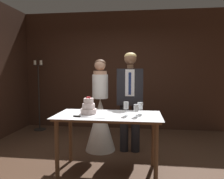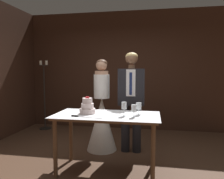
{
  "view_description": "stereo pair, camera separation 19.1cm",
  "coord_description": "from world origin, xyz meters",
  "px_view_note": "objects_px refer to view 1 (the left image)",
  "views": [
    {
      "loc": [
        0.5,
        -3.01,
        1.43
      ],
      "look_at": [
        0.07,
        0.38,
        1.14
      ],
      "focal_mm": 35.0,
      "sensor_mm": 36.0,
      "label": 1
    },
    {
      "loc": [
        0.69,
        -2.98,
        1.43
      ],
      "look_at": [
        0.07,
        0.38,
        1.14
      ],
      "focal_mm": 35.0,
      "sensor_mm": 36.0,
      "label": 2
    }
  ],
  "objects_px": {
    "tiered_cake": "(89,107)",
    "groom": "(130,96)",
    "wine_glass_middle": "(126,106)",
    "cake_knife": "(83,117)",
    "cake_table": "(108,122)",
    "wine_glass_far": "(140,106)",
    "bride": "(100,117)",
    "wine_glass_near": "(136,108)",
    "candle_stand": "(39,99)"
  },
  "relations": [
    {
      "from": "cake_table",
      "to": "wine_glass_middle",
      "type": "bearing_deg",
      "value": -11.06
    },
    {
      "from": "wine_glass_middle",
      "to": "candle_stand",
      "type": "distance_m",
      "value": 3.02
    },
    {
      "from": "tiered_cake",
      "to": "candle_stand",
      "type": "xyz_separation_m",
      "value": [
        -1.69,
        1.95,
        -0.16
      ]
    },
    {
      "from": "wine_glass_middle",
      "to": "wine_glass_near",
      "type": "bearing_deg",
      "value": -22.52
    },
    {
      "from": "tiered_cake",
      "to": "bride",
      "type": "relative_size",
      "value": 0.15
    },
    {
      "from": "tiered_cake",
      "to": "groom",
      "type": "xyz_separation_m",
      "value": [
        0.55,
        0.81,
        0.08
      ]
    },
    {
      "from": "wine_glass_far",
      "to": "groom",
      "type": "relative_size",
      "value": 0.1
    },
    {
      "from": "cake_table",
      "to": "tiered_cake",
      "type": "height_order",
      "value": "tiered_cake"
    },
    {
      "from": "wine_glass_middle",
      "to": "wine_glass_far",
      "type": "bearing_deg",
      "value": 31.36
    },
    {
      "from": "wine_glass_far",
      "to": "bride",
      "type": "distance_m",
      "value": 1.1
    },
    {
      "from": "tiered_cake",
      "to": "bride",
      "type": "xyz_separation_m",
      "value": [
        0.02,
        0.81,
        -0.32
      ]
    },
    {
      "from": "wine_glass_middle",
      "to": "bride",
      "type": "bearing_deg",
      "value": 120.31
    },
    {
      "from": "wine_glass_near",
      "to": "candle_stand",
      "type": "xyz_separation_m",
      "value": [
        -2.36,
        2.08,
        -0.18
      ]
    },
    {
      "from": "cake_table",
      "to": "wine_glass_far",
      "type": "distance_m",
      "value": 0.5
    },
    {
      "from": "cake_knife",
      "to": "groom",
      "type": "distance_m",
      "value": 1.21
    },
    {
      "from": "bride",
      "to": "groom",
      "type": "distance_m",
      "value": 0.66
    },
    {
      "from": "bride",
      "to": "candle_stand",
      "type": "bearing_deg",
      "value": 146.2
    },
    {
      "from": "cake_table",
      "to": "wine_glass_near",
      "type": "xyz_separation_m",
      "value": [
        0.39,
        -0.11,
        0.22
      ]
    },
    {
      "from": "cake_table",
      "to": "cake_knife",
      "type": "distance_m",
      "value": 0.39
    },
    {
      "from": "wine_glass_middle",
      "to": "bride",
      "type": "xyz_separation_m",
      "value": [
        -0.52,
        0.89,
        -0.36
      ]
    },
    {
      "from": "cake_table",
      "to": "groom",
      "type": "relative_size",
      "value": 0.84
    },
    {
      "from": "wine_glass_middle",
      "to": "cake_knife",
      "type": "bearing_deg",
      "value": -162.32
    },
    {
      "from": "candle_stand",
      "to": "groom",
      "type": "bearing_deg",
      "value": -27.05
    },
    {
      "from": "tiered_cake",
      "to": "cake_table",
      "type": "bearing_deg",
      "value": -6.03
    },
    {
      "from": "cake_table",
      "to": "tiered_cake",
      "type": "relative_size",
      "value": 6.0
    },
    {
      "from": "tiered_cake",
      "to": "cake_knife",
      "type": "height_order",
      "value": "tiered_cake"
    },
    {
      "from": "wine_glass_middle",
      "to": "tiered_cake",
      "type": "bearing_deg",
      "value": 171.6
    },
    {
      "from": "bride",
      "to": "groom",
      "type": "height_order",
      "value": "groom"
    },
    {
      "from": "cake_knife",
      "to": "wine_glass_near",
      "type": "distance_m",
      "value": 0.71
    },
    {
      "from": "tiered_cake",
      "to": "groom",
      "type": "relative_size",
      "value": 0.14
    },
    {
      "from": "wine_glass_near",
      "to": "wine_glass_middle",
      "type": "distance_m",
      "value": 0.15
    },
    {
      "from": "groom",
      "to": "candle_stand",
      "type": "distance_m",
      "value": 2.52
    },
    {
      "from": "wine_glass_far",
      "to": "candle_stand",
      "type": "relative_size",
      "value": 0.1
    },
    {
      "from": "tiered_cake",
      "to": "cake_knife",
      "type": "xyz_separation_m",
      "value": [
        -0.02,
        -0.26,
        -0.08
      ]
    },
    {
      "from": "tiered_cake",
      "to": "groom",
      "type": "bearing_deg",
      "value": 55.6
    },
    {
      "from": "groom",
      "to": "cake_table",
      "type": "bearing_deg",
      "value": -107.64
    },
    {
      "from": "wine_glass_near",
      "to": "groom",
      "type": "relative_size",
      "value": 0.1
    },
    {
      "from": "cake_table",
      "to": "wine_glass_near",
      "type": "bearing_deg",
      "value": -15.22
    },
    {
      "from": "wine_glass_near",
      "to": "wine_glass_far",
      "type": "bearing_deg",
      "value": 72.77
    },
    {
      "from": "cake_knife",
      "to": "bride",
      "type": "bearing_deg",
      "value": 97.02
    },
    {
      "from": "wine_glass_middle",
      "to": "groom",
      "type": "distance_m",
      "value": 0.89
    },
    {
      "from": "tiered_cake",
      "to": "groom",
      "type": "distance_m",
      "value": 0.98
    },
    {
      "from": "bride",
      "to": "groom",
      "type": "bearing_deg",
      "value": -0.05
    },
    {
      "from": "bride",
      "to": "groom",
      "type": "xyz_separation_m",
      "value": [
        0.53,
        -0.0,
        0.4
      ]
    },
    {
      "from": "cake_table",
      "to": "tiered_cake",
      "type": "bearing_deg",
      "value": 173.97
    },
    {
      "from": "groom",
      "to": "wine_glass_near",
      "type": "bearing_deg",
      "value": -82.63
    },
    {
      "from": "cake_knife",
      "to": "bride",
      "type": "height_order",
      "value": "bride"
    },
    {
      "from": "wine_glass_middle",
      "to": "candle_stand",
      "type": "height_order",
      "value": "candle_stand"
    },
    {
      "from": "tiered_cake",
      "to": "candle_stand",
      "type": "bearing_deg",
      "value": 130.88
    },
    {
      "from": "cake_table",
      "to": "cake_knife",
      "type": "bearing_deg",
      "value": -143.19
    }
  ]
}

